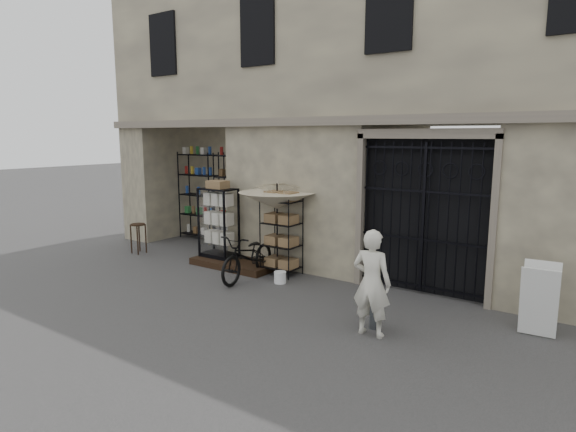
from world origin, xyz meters
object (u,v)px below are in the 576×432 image
Objects in this scene: market_umbrella at (277,196)px; easel_sign at (539,300)px; display_cabinet at (218,226)px; wire_rack at (281,236)px; steel_bollard at (374,304)px; white_bucket at (280,277)px; bicycle at (249,279)px; wooden_stool at (138,238)px; shopkeeper at (370,335)px.

market_umbrella reaches higher than easel_sign.
wire_rack is (1.74, 0.08, -0.04)m from display_cabinet.
steel_bollard is at bearing -38.77° from wire_rack.
market_umbrella is at bearing 130.32° from white_bucket.
bicycle is 2.43× the size of wooden_stool.
wooden_stool reaches higher than shopkeeper.
steel_bollard reaches higher than wooden_stool.
wooden_stool is (-3.71, 0.12, 0.40)m from bicycle.
wire_rack is 1.58× the size of easel_sign.
bicycle is (1.37, -0.58, -0.88)m from display_cabinet.
display_cabinet is 1.08× the size of shopkeeper.
market_umbrella is 1.27× the size of bicycle.
easel_sign reaches higher than steel_bollard.
shopkeeper is (2.96, -1.84, -0.83)m from wire_rack.
steel_bollard is (2.91, -1.58, -0.44)m from wire_rack.
bicycle is at bearing -22.03° from shopkeeper.
easel_sign is (4.69, 0.11, 0.44)m from white_bucket.
market_umbrella is at bearing 151.83° from steel_bollard.
wire_rack reaches higher than shopkeeper.
shopkeeper is (4.71, -1.75, -0.88)m from display_cabinet.
white_bucket is at bearing -67.17° from wire_rack.
display_cabinet is 4.91m from steel_bollard.
market_umbrella is at bearing -33.89° from shopkeeper.
wooden_stool is 7.18m from shopkeeper.
market_umbrella is at bearing 66.21° from bicycle.
white_bucket is at bearing 4.16° from bicycle.
easel_sign is (2.06, 1.42, 0.56)m from shopkeeper.
bicycle is (-0.22, -0.72, -1.69)m from market_umbrella.
bicycle is at bearing -1.82° from wooden_stool.
bicycle is at bearing -129.29° from wire_rack.
steel_bollard is (2.56, -1.06, 0.27)m from white_bucket.
wire_rack is 3.58m from shopkeeper.
shopkeeper is (0.06, -0.25, -0.39)m from steel_bollard.
display_cabinet is 7.11× the size of white_bucket.
easel_sign is at bearing -4.68° from display_cabinet.
steel_bollard is 0.47m from shopkeeper.
easel_sign is (5.40, 0.25, 0.56)m from bicycle.
wooden_stool is at bearing 176.63° from easel_sign.
white_bucket is 2.79m from steel_bollard.
wooden_stool is (-3.93, -0.60, -1.29)m from market_umbrella.
wooden_stool is at bearing -171.36° from market_umbrella.
market_umbrella is 4.18m from wooden_stool.
steel_bollard is 2.43m from easel_sign.
display_cabinet is 1.80m from market_umbrella.
bicycle is 3.74m from wooden_stool.
wire_rack is 1.05× the size of shopkeeper.
steel_bollard is (3.06, -1.64, -1.30)m from market_umbrella.
white_bucket is 0.31× the size of steel_bollard.
white_bucket is (0.49, -0.58, -1.57)m from market_umbrella.
display_cabinet is 2.24× the size of steel_bollard.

